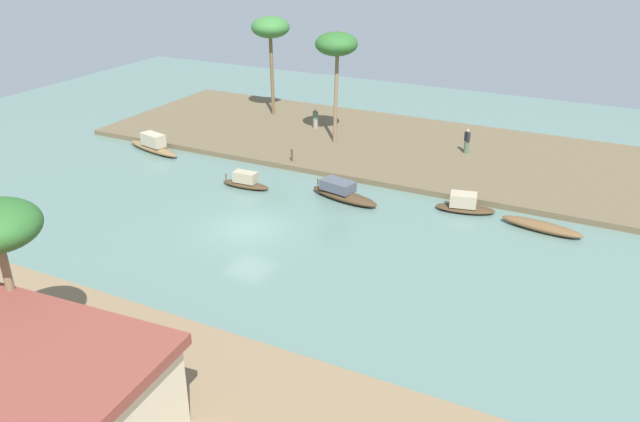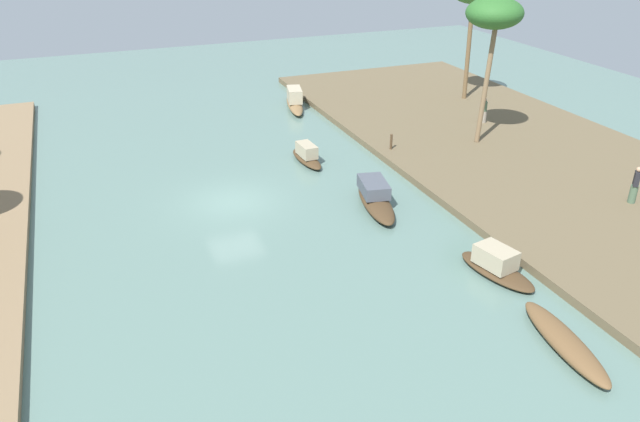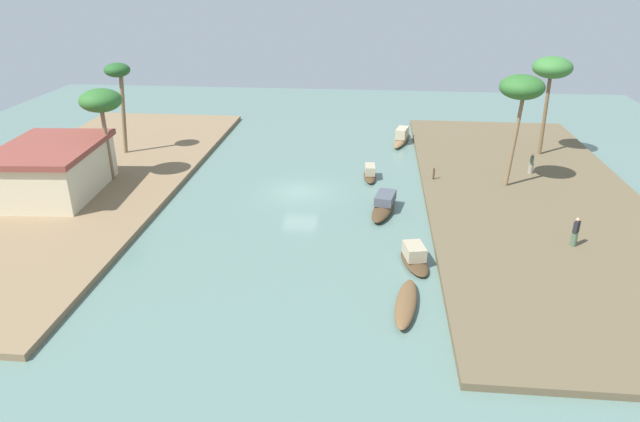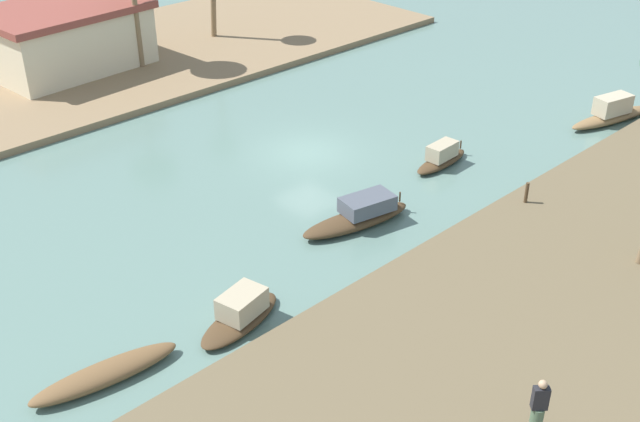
{
  "view_description": "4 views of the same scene",
  "coord_description": "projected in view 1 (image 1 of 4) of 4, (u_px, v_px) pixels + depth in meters",
  "views": [
    {
      "loc": [
        -17.76,
        26.44,
        15.52
      ],
      "look_at": [
        -3.23,
        -2.41,
        0.78
      ],
      "focal_mm": 35.91,
      "sensor_mm": 36.0,
      "label": 1
    },
    {
      "loc": [
        -26.22,
        6.01,
        12.75
      ],
      "look_at": [
        -3.78,
        -2.95,
        0.71
      ],
      "focal_mm": 34.84,
      "sensor_mm": 36.0,
      "label": 2
    },
    {
      "loc": [
        -37.9,
        -5.15,
        15.32
      ],
      "look_at": [
        -4.29,
        -1.9,
        0.45
      ],
      "focal_mm": 31.79,
      "sensor_mm": 36.0,
      "label": 3
    },
    {
      "loc": [
        -21.84,
        -23.69,
        15.53
      ],
      "look_at": [
        -3.78,
        -4.79,
        0.43
      ],
      "focal_mm": 44.06,
      "sensor_mm": 36.0,
      "label": 4
    }
  ],
  "objects": [
    {
      "name": "river_water",
      "position": [
        248.0,
        229.0,
        35.19
      ],
      "size": [
        73.02,
        73.02,
        0.0
      ],
      "primitive_type": "plane",
      "color": "slate",
      "rests_on": "ground"
    },
    {
      "name": "riverbank_left",
      "position": [
        365.0,
        142.0,
        48.47
      ],
      "size": [
        40.15,
        14.98,
        0.36
      ],
      "primitive_type": "cube",
      "color": "brown",
      "rests_on": "ground"
    },
    {
      "name": "sampan_midstream",
      "position": [
        245.0,
        182.0,
        40.5
      ],
      "size": [
        3.3,
        1.08,
        1.05
      ],
      "rotation": [
        0.0,
        0.0,
        0.05
      ],
      "color": "#47331E",
      "rests_on": "river_water"
    },
    {
      "name": "sampan_foreground",
      "position": [
        542.0,
        227.0,
        34.9
      ],
      "size": [
        4.55,
        1.6,
        0.52
      ],
      "rotation": [
        0.0,
        0.0,
        -0.14
      ],
      "color": "brown",
      "rests_on": "river_water"
    },
    {
      "name": "sampan_with_red_awning",
      "position": [
        464.0,
        205.0,
        37.18
      ],
      "size": [
        3.62,
        1.95,
        1.11
      ],
      "rotation": [
        0.0,
        0.0,
        0.21
      ],
      "color": "#47331E",
      "rests_on": "river_water"
    },
    {
      "name": "sampan_near_left_bank",
      "position": [
        342.0,
        193.0,
        38.75
      ],
      "size": [
        4.85,
        2.17,
        1.13
      ],
      "rotation": [
        0.0,
        0.0,
        -0.2
      ],
      "color": "#47331E",
      "rests_on": "river_water"
    },
    {
      "name": "sampan_with_tall_canopy",
      "position": [
        153.0,
        145.0,
        46.71
      ],
      "size": [
        5.41,
        2.19,
        1.39
      ],
      "rotation": [
        0.0,
        0.0,
        -0.24
      ],
      "color": "brown",
      "rests_on": "river_water"
    },
    {
      "name": "person_on_near_bank",
      "position": [
        467.0,
        142.0,
        45.3
      ],
      "size": [
        0.48,
        0.48,
        1.76
      ],
      "rotation": [
        0.0,
        0.0,
        5.55
      ],
      "color": "#4C664C",
      "rests_on": "riverbank_left"
    },
    {
      "name": "person_by_mooring",
      "position": [
        315.0,
        120.0,
        50.8
      ],
      "size": [
        0.49,
        0.49,
        1.57
      ],
      "rotation": [
        0.0,
        0.0,
        2.75
      ],
      "color": "gray",
      "rests_on": "riverbank_left"
    },
    {
      "name": "mooring_post",
      "position": [
        292.0,
        155.0,
        43.91
      ],
      "size": [
        0.14,
        0.14,
        0.86
      ],
      "primitive_type": "cylinder",
      "color": "#4C3823",
      "rests_on": "riverbank_left"
    },
    {
      "name": "palm_tree_left_near",
      "position": [
        336.0,
        46.0,
        45.17
      ],
      "size": [
        3.04,
        3.04,
        8.01
      ],
      "color": "#7F6647",
      "rests_on": "riverbank_left"
    },
    {
      "name": "palm_tree_left_far",
      "position": [
        271.0,
        29.0,
        51.72
      ],
      "size": [
        3.13,
        3.13,
        8.1
      ],
      "color": "brown",
      "rests_on": "riverbank_left"
    },
    {
      "name": "riverside_building",
      "position": [
        17.0,
        404.0,
        19.42
      ],
      "size": [
        9.08,
        6.84,
        3.49
      ],
      "rotation": [
        0.0,
        0.0,
        0.07
      ],
      "color": "beige",
      "rests_on": "riverbank_right"
    }
  ]
}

